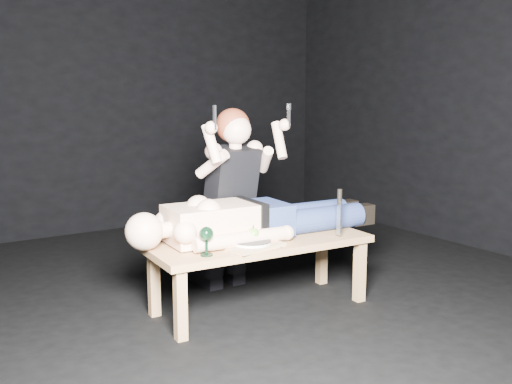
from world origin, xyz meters
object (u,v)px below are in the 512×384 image
(serving_tray, at_px, (252,245))
(carving_knife, at_px, (339,213))
(lying_man, at_px, (258,214))
(goblet, at_px, (206,241))
(table, at_px, (260,274))
(kneeling_woman, at_px, (226,197))

(serving_tray, distance_m, carving_knife, 0.63)
(lying_man, relative_size, goblet, 9.09)
(table, bearing_deg, carving_knife, -20.60)
(serving_tray, relative_size, carving_knife, 1.10)
(serving_tray, bearing_deg, carving_knife, -8.89)
(lying_man, xyz_separation_m, carving_knife, (0.41, -0.32, 0.01))
(lying_man, distance_m, serving_tray, 0.32)
(table, relative_size, lying_man, 0.92)
(table, xyz_separation_m, goblet, (-0.46, -0.14, 0.31))
(kneeling_woman, bearing_deg, goblet, -130.07)
(lying_man, height_order, carving_knife, carving_knife)
(kneeling_woman, xyz_separation_m, goblet, (-0.49, -0.61, -0.12))
(table, xyz_separation_m, carving_knife, (0.47, -0.21, 0.38))
(table, distance_m, lying_man, 0.39)
(carving_knife, bearing_deg, table, 159.40)
(lying_man, bearing_deg, kneeling_woman, 97.78)
(goblet, xyz_separation_m, carving_knife, (0.93, -0.08, 0.07))
(table, bearing_deg, goblet, -159.93)
(table, bearing_deg, kneeling_woman, 90.33)
(lying_man, xyz_separation_m, serving_tray, (-0.19, -0.22, -0.13))
(goblet, bearing_deg, table, 16.43)
(goblet, bearing_deg, kneeling_woman, 51.33)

